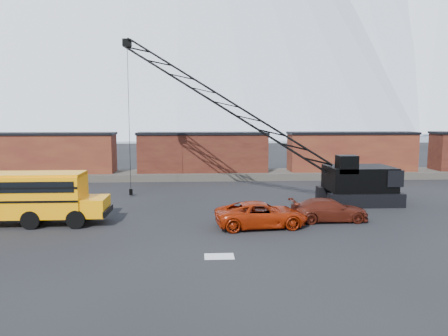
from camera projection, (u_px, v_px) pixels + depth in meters
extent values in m
plane|color=black|center=(207.00, 234.00, 24.56)|extent=(160.00, 160.00, 0.00)
cone|color=silver|center=(448.00, 1.00, 296.74)|extent=(260.00, 260.00, 175.00)
cone|color=silver|center=(251.00, 23.00, 334.77)|extent=(240.00, 240.00, 160.00)
cube|color=silver|center=(199.00, 109.00, 360.09)|extent=(800.00, 80.00, 24.00)
cube|color=#4E4840|center=(203.00, 175.00, 46.33)|extent=(120.00, 5.00, 0.70)
cube|color=#4E1C16|center=(48.00, 154.00, 45.13)|extent=(13.50, 2.90, 4.00)
cube|color=black|center=(47.00, 134.00, 44.88)|extent=(13.70, 3.10, 0.25)
cube|color=black|center=(8.00, 170.00, 45.09)|extent=(2.20, 2.40, 0.60)
cube|color=black|center=(90.00, 170.00, 45.57)|extent=(2.20, 2.40, 0.60)
cube|color=#512416|center=(203.00, 153.00, 46.04)|extent=(13.50, 2.90, 4.00)
cube|color=black|center=(203.00, 133.00, 45.80)|extent=(13.70, 3.10, 0.25)
cube|color=black|center=(163.00, 169.00, 46.01)|extent=(2.20, 2.40, 0.60)
cube|color=black|center=(242.00, 169.00, 46.49)|extent=(2.20, 2.40, 0.60)
cube|color=#4E1C16|center=(352.00, 152.00, 46.96)|extent=(13.50, 2.90, 4.00)
cube|color=black|center=(352.00, 133.00, 46.71)|extent=(13.70, 3.10, 0.25)
cube|color=black|center=(313.00, 168.00, 46.92)|extent=(2.20, 2.40, 0.60)
cube|color=black|center=(389.00, 167.00, 47.40)|extent=(2.20, 2.40, 0.60)
cube|color=silver|center=(219.00, 256.00, 20.63)|extent=(1.40, 0.90, 0.02)
cube|color=#FF9A05|center=(0.00, 196.00, 26.38)|extent=(10.00, 2.50, 2.50)
cube|color=#FF9A05|center=(94.00, 206.00, 26.78)|extent=(1.60, 2.30, 1.10)
cube|color=black|center=(8.00, 181.00, 27.54)|extent=(9.60, 0.05, 0.65)
cube|color=black|center=(108.00, 211.00, 26.87)|extent=(0.15, 2.45, 0.35)
cylinder|color=black|center=(31.00, 220.00, 25.52)|extent=(1.10, 0.35, 1.10)
cylinder|color=black|center=(44.00, 211.00, 27.80)|extent=(1.10, 0.35, 1.10)
cylinder|color=black|center=(76.00, 219.00, 25.67)|extent=(1.10, 0.35, 1.10)
cylinder|color=black|center=(86.00, 211.00, 27.94)|extent=(1.10, 0.35, 1.10)
imported|color=#972107|center=(261.00, 214.00, 26.00)|extent=(5.74, 3.12, 1.53)
imported|color=#4C170D|center=(329.00, 210.00, 27.50)|extent=(4.95, 2.13, 1.42)
cube|color=black|center=(366.00, 200.00, 31.68)|extent=(5.50, 1.00, 1.00)
cube|color=black|center=(351.00, 193.00, 34.85)|extent=(5.50, 1.00, 1.00)
cube|color=black|center=(359.00, 178.00, 33.10)|extent=(4.80, 3.60, 1.80)
cube|color=black|center=(385.00, 175.00, 33.19)|extent=(1.20, 3.80, 1.20)
cube|color=black|center=(347.00, 164.00, 31.68)|extent=(1.40, 1.20, 1.30)
cube|color=black|center=(349.00, 165.00, 31.14)|extent=(1.20, 0.06, 0.90)
cube|color=black|center=(127.00, 43.00, 34.61)|extent=(0.70, 0.50, 0.60)
cylinder|color=black|center=(129.00, 121.00, 35.36)|extent=(0.04, 0.04, 12.06)
cube|color=black|center=(131.00, 192.00, 36.06)|extent=(0.25, 0.25, 0.50)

